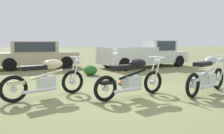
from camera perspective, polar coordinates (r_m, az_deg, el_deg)
name	(u,v)px	position (r m, az deg, el deg)	size (l,w,h in m)	color
ground_plane	(127,95)	(5.63, 4.13, -7.45)	(120.00, 120.00, 0.00)	olive
motorcycle_cream	(46,78)	(5.47, -17.34, -2.98)	(1.99, 1.06, 1.02)	black
motorcycle_black	(132,78)	(5.28, 5.45, -3.01)	(2.03, 0.94, 1.02)	black
motorcycle_silver	(208,75)	(6.25, 24.45, -2.00)	(1.94, 1.19, 1.02)	black
car_beige	(37,53)	(12.01, -19.77, 3.52)	(4.34, 2.38, 1.43)	#BCAD8C
pickup_truck_white	(148,54)	(12.08, 9.65, 3.62)	(5.40, 3.01, 1.49)	silver
traffic_cone	(122,78)	(6.88, 2.82, -2.88)	(0.25, 0.25, 0.51)	#EA590F
shrub_low	(90,70)	(8.89, -5.89, -0.89)	(0.57, 0.60, 0.42)	#235E1E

